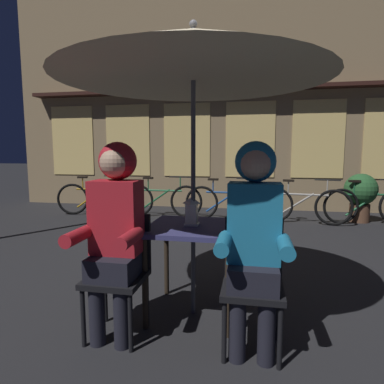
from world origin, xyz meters
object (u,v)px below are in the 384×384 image
patio_umbrella (193,55)px  lantern (192,210)px  bicycle_nearest (97,198)px  bicycle_second (162,200)px  person_right_hooded (254,227)px  cafe_table (193,238)px  person_left_hooded (115,221)px  bicycle_fourth (304,205)px  chair_left (120,267)px  bicycle_third (227,203)px  bicycle_fifth (369,205)px  chair_right (253,276)px  potted_plant (360,193)px

patio_umbrella → lantern: size_ratio=10.00×
bicycle_nearest → bicycle_second: same height
person_right_hooded → cafe_table: bearing=138.4°
person_left_hooded → bicycle_fourth: (1.87, 4.14, -0.50)m
cafe_table → chair_left: 0.62m
patio_umbrella → bicycle_third: bearing=90.2°
lantern → person_left_hooded: (-0.47, -0.43, -0.01)m
bicycle_second → bicycle_fourth: same height
bicycle_fourth → bicycle_fifth: same height
chair_left → person_left_hooded: 0.36m
person_left_hooded → chair_right: bearing=3.4°
patio_umbrella → chair_left: size_ratio=2.66×
chair_right → bicycle_third: chair_right is taller
lantern → patio_umbrella: bearing=-26.6°
chair_left → bicycle_third: (0.46, 4.11, -0.14)m
bicycle_fourth → bicycle_fifth: size_ratio=1.00×
bicycle_fourth → chair_right: bearing=-102.6°
chair_left → bicycle_second: size_ratio=0.52×
chair_left → person_left_hooded: person_left_hooded is taller
person_left_hooded → bicycle_fourth: bearing=65.6°
chair_right → person_left_hooded: size_ratio=0.62×
patio_umbrella → lantern: 1.20m
chair_left → bicycle_nearest: (-2.31, 4.21, -0.14)m
person_left_hooded → person_right_hooded: same height
potted_plant → bicycle_nearest: bearing=-177.3°
chair_left → potted_plant: bearing=56.5°
person_right_hooded → potted_plant: bearing=66.2°
chair_right → bicycle_fourth: 4.18m
patio_umbrella → lantern: (-0.01, 0.01, -1.20)m
cafe_table → person_right_hooded: (0.48, -0.43, 0.21)m
person_right_hooded → potted_plant: size_ratio=1.52×
bicycle_third → potted_plant: 2.52m
chair_left → potted_plant: size_ratio=0.95×
bicycle_third → potted_plant: (2.49, 0.34, 0.20)m
lantern → bicycle_fifth: 4.70m
chair_left → bicycle_nearest: 4.80m
bicycle_nearest → bicycle_fifth: size_ratio=0.99×
person_right_hooded → bicycle_second: size_ratio=0.83×
bicycle_second → potted_plant: (3.83, 0.25, 0.20)m
cafe_table → bicycle_fifth: size_ratio=0.44×
chair_left → lantern: bearing=38.9°
person_right_hooded → bicycle_fourth: bearing=77.5°
bicycle_nearest → bicycle_fifth: 5.35m
bicycle_nearest → potted_plant: (5.26, 0.25, 0.20)m
cafe_table → person_right_hooded: person_right_hooded is taller
person_right_hooded → bicycle_fourth: person_right_hooded is taller
bicycle_third → person_right_hooded: bearing=-83.2°
lantern → potted_plant: bearing=58.6°
chair_left → patio_umbrella: bearing=37.5°
patio_umbrella → potted_plant: bearing=58.8°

